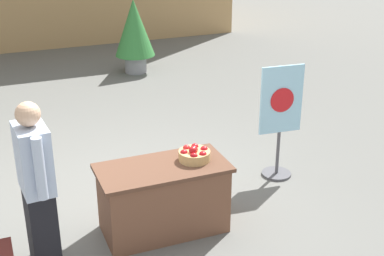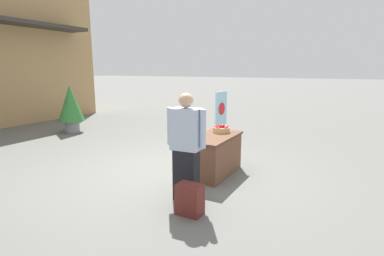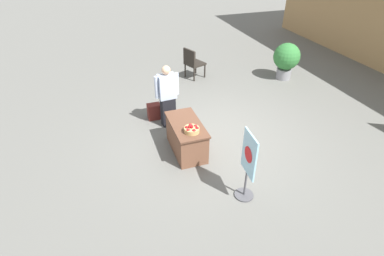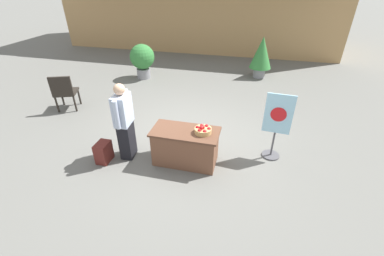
# 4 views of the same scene
# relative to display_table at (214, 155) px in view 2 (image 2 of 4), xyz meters

# --- Properties ---
(ground_plane) EXTENTS (120.00, 120.00, 0.00)m
(ground_plane) POSITION_rel_display_table_xyz_m (-0.30, 0.78, -0.36)
(ground_plane) COLOR slate
(display_table) EXTENTS (1.30, 0.65, 0.72)m
(display_table) POSITION_rel_display_table_xyz_m (0.00, 0.00, 0.00)
(display_table) COLOR brown
(display_table) RESTS_ON ground_plane
(apple_basket) EXTENTS (0.32, 0.32, 0.16)m
(apple_basket) POSITION_rel_display_table_xyz_m (0.34, 0.01, 0.43)
(apple_basket) COLOR tan
(apple_basket) RESTS_ON display_table
(person_visitor) EXTENTS (0.29, 0.61, 1.59)m
(person_visitor) POSITION_rel_display_table_xyz_m (-1.20, -0.10, 0.44)
(person_visitor) COLOR black
(person_visitor) RESTS_ON ground_plane
(backpack) EXTENTS (0.24, 0.34, 0.42)m
(backpack) POSITION_rel_display_table_xyz_m (-1.60, -0.38, -0.15)
(backpack) COLOR maroon
(backpack) RESTS_ON ground_plane
(poster_board) EXTENTS (0.53, 0.36, 1.40)m
(poster_board) POSITION_rel_display_table_xyz_m (1.68, 0.60, 0.38)
(poster_board) COLOR #4C4C51
(poster_board) RESTS_ON ground_plane
(potted_plant_near_left) EXTENTS (0.77, 0.77, 1.44)m
(potted_plant_near_left) POSITION_rel_display_table_xyz_m (1.31, 5.43, 0.46)
(potted_plant_near_left) COLOR gray
(potted_plant_near_left) RESTS_ON ground_plane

